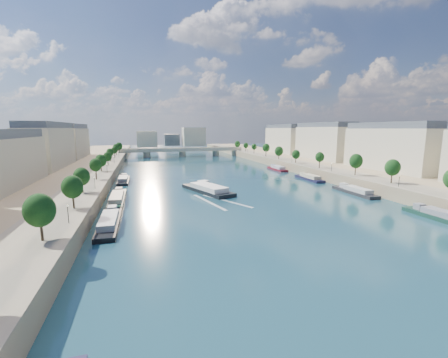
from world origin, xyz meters
TOP-DOWN VIEW (x-y plane):
  - ground at (0.00, 100.00)m, footprint 700.00×700.00m
  - quay_left at (-72.00, 100.00)m, footprint 44.00×520.00m
  - quay_right at (72.00, 100.00)m, footprint 44.00×520.00m
  - pave_left at (-57.00, 100.00)m, footprint 14.00×520.00m
  - pave_right at (57.00, 100.00)m, footprint 14.00×520.00m
  - trees_left at (-55.00, 102.00)m, footprint 4.80×268.80m
  - trees_right at (55.00, 110.00)m, footprint 4.80×268.80m
  - lamps_left at (-52.50, 90.00)m, footprint 0.36×200.36m
  - lamps_right at (52.50, 105.00)m, footprint 0.36×200.36m
  - buildings_left at (-85.00, 112.00)m, footprint 16.00×226.00m
  - buildings_right at (85.00, 112.00)m, footprint 16.00×226.00m
  - skyline at (3.19, 319.52)m, footprint 79.00×42.00m
  - bridge at (0.00, 237.63)m, footprint 112.00×12.00m
  - tour_barge at (-10.84, 77.37)m, footprint 17.60×29.98m
  - wake at (-10.84, 60.80)m, footprint 16.30×25.61m
  - moored_barges_left at (-45.50, 50.53)m, footprint 5.00×157.90m
  - moored_barges_right at (45.50, 56.46)m, footprint 5.00×167.52m

SIDE VIEW (x-z plane):
  - ground at x=0.00m, z-range 0.00..0.00m
  - wake at x=-10.84m, z-range 0.00..0.04m
  - moored_barges_left at x=-45.50m, z-range -0.96..2.64m
  - moored_barges_right at x=45.50m, z-range -0.96..2.64m
  - tour_barge at x=-10.84m, z-range -0.85..3.07m
  - quay_left at x=-72.00m, z-range 0.00..5.00m
  - quay_right at x=72.00m, z-range 0.00..5.00m
  - pave_left at x=-57.00m, z-range 5.00..5.10m
  - pave_right at x=57.00m, z-range 5.00..5.10m
  - bridge at x=0.00m, z-range 1.01..9.16m
  - lamps_left at x=-52.50m, z-range 5.64..9.92m
  - lamps_right at x=52.50m, z-range 5.64..9.92m
  - trees_left at x=-55.00m, z-range 6.35..14.61m
  - trees_right at x=55.00m, z-range 6.35..14.61m
  - skyline at x=3.19m, z-range 3.66..25.66m
  - buildings_left at x=-85.00m, z-range 4.85..28.05m
  - buildings_right at x=85.00m, z-range 4.85..28.05m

